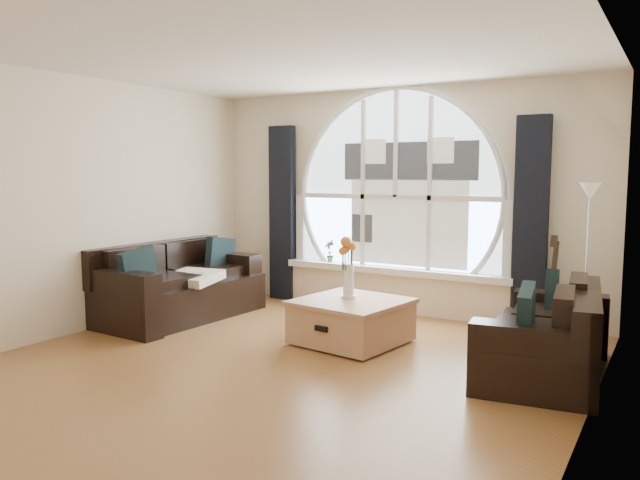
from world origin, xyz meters
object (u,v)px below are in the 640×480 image
(floor_lamp, at_px, (587,266))
(coffee_chest, at_px, (352,319))
(vase_flowers, at_px, (349,260))
(guitar, at_px, (554,285))
(sofa_left, at_px, (180,284))
(potted_plant, at_px, (330,251))
(sofa_right, at_px, (545,327))

(floor_lamp, bearing_deg, coffee_chest, -153.15)
(coffee_chest, relative_size, floor_lamp, 0.61)
(vase_flowers, xyz_separation_m, guitar, (1.74, 1.29, -0.30))
(vase_flowers, relative_size, guitar, 0.66)
(guitar, bearing_deg, sofa_left, -150.41)
(coffee_chest, bearing_deg, floor_lamp, 35.27)
(floor_lamp, relative_size, guitar, 1.51)
(sofa_left, bearing_deg, potted_plant, 57.09)
(sofa_left, bearing_deg, floor_lamp, 17.71)
(sofa_left, height_order, potted_plant, same)
(coffee_chest, height_order, guitar, guitar)
(coffee_chest, distance_m, guitar, 2.17)
(sofa_right, xyz_separation_m, coffee_chest, (-1.85, 0.01, -0.16))
(sofa_left, height_order, guitar, guitar)
(vase_flowers, xyz_separation_m, potted_plant, (-1.02, 1.42, -0.14))
(sofa_right, height_order, guitar, guitar)
(sofa_right, xyz_separation_m, vase_flowers, (-1.92, 0.07, 0.43))
(sofa_left, xyz_separation_m, coffee_chest, (2.23, 0.06, -0.16))
(sofa_right, bearing_deg, guitar, 90.22)
(sofa_right, bearing_deg, vase_flowers, 170.82)
(guitar, height_order, potted_plant, guitar)
(sofa_right, height_order, vase_flowers, vase_flowers)
(floor_lamp, xyz_separation_m, potted_plant, (-3.11, 0.46, -0.11))
(sofa_right, bearing_deg, coffee_chest, 172.68)
(sofa_right, distance_m, vase_flowers, 1.96)
(sofa_left, relative_size, sofa_right, 1.17)
(potted_plant, bearing_deg, coffee_chest, -53.64)
(sofa_left, height_order, sofa_right, sofa_left)
(sofa_right, height_order, floor_lamp, floor_lamp)
(vase_flowers, bearing_deg, guitar, 36.57)
(vase_flowers, height_order, potted_plant, vase_flowers)
(sofa_left, bearing_deg, coffee_chest, 4.95)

